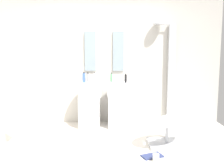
# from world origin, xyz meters

# --- Properties ---
(ground_plane) EXTENTS (4.80, 3.60, 0.04)m
(ground_plane) POSITION_xyz_m (0.00, 0.00, -0.02)
(ground_plane) COLOR silver
(rear_partition) EXTENTS (4.80, 0.10, 2.60)m
(rear_partition) POSITION_xyz_m (0.00, 1.65, 1.30)
(rear_partition) COLOR beige
(rear_partition) RESTS_ON ground_plane
(pedestal_sink_left) EXTENTS (0.45, 0.45, 1.00)m
(pedestal_sink_left) POSITION_xyz_m (-0.29, 1.27, 0.47)
(pedestal_sink_left) COLOR white
(pedestal_sink_left) RESTS_ON ground_plane
(pedestal_sink_right) EXTENTS (0.45, 0.45, 1.00)m
(pedestal_sink_right) POSITION_xyz_m (0.29, 1.27, 0.47)
(pedestal_sink_right) COLOR white
(pedestal_sink_right) RESTS_ON ground_plane
(vanity_mirror_left) EXTENTS (0.22, 0.03, 0.79)m
(vanity_mirror_left) POSITION_xyz_m (-0.29, 1.58, 1.49)
(vanity_mirror_left) COLOR #8C9EA8
(vanity_mirror_right) EXTENTS (0.22, 0.03, 0.79)m
(vanity_mirror_right) POSITION_xyz_m (0.29, 1.58, 1.49)
(vanity_mirror_right) COLOR #8C9EA8
(shower_column) EXTENTS (0.49, 0.24, 2.05)m
(shower_column) POSITION_xyz_m (1.36, 1.53, 1.08)
(shower_column) COLOR #B7BABF
(shower_column) RESTS_ON ground_plane
(lounge_chair) EXTENTS (1.09, 1.10, 0.65)m
(lounge_chair) POSITION_xyz_m (1.01, 0.24, 0.35)
(lounge_chair) COLOR #B7BABF
(lounge_chair) RESTS_ON ground_plane
(towel_rack) EXTENTS (0.37, 0.22, 0.95)m
(towel_rack) POSITION_xyz_m (-1.43, 0.33, 0.63)
(towel_rack) COLOR #B7BABF
(towel_rack) RESTS_ON ground_plane
(area_rug) EXTENTS (1.03, 0.71, 0.01)m
(area_rug) POSITION_xyz_m (0.64, -0.21, 0.01)
(area_rug) COLOR white
(area_rug) RESTS_ON ground_plane
(magazine_navy) EXTENTS (0.33, 0.26, 0.02)m
(magazine_navy) POSITION_xyz_m (0.71, -0.18, 0.02)
(magazine_navy) COLOR navy
(magazine_navy) RESTS_ON area_rug
(coffee_mug) EXTENTS (0.09, 0.09, 0.11)m
(coffee_mug) POSITION_xyz_m (0.73, -0.33, 0.06)
(coffee_mug) COLOR white
(coffee_mug) RESTS_ON area_rug
(soap_bottle_grey) EXTENTS (0.05, 0.05, 0.20)m
(soap_bottle_grey) POSITION_xyz_m (-0.30, 1.15, 0.99)
(soap_bottle_grey) COLOR #99999E
(soap_bottle_grey) RESTS_ON pedestal_sink_left
(soap_bottle_green) EXTENTS (0.04, 0.04, 0.18)m
(soap_bottle_green) POSITION_xyz_m (0.14, 1.29, 0.98)
(soap_bottle_green) COLOR #59996B
(soap_bottle_green) RESTS_ON pedestal_sink_right
(soap_bottle_white) EXTENTS (0.04, 0.04, 0.18)m
(soap_bottle_white) POSITION_xyz_m (-0.19, 1.38, 0.98)
(soap_bottle_white) COLOR white
(soap_bottle_white) RESTS_ON pedestal_sink_left
(soap_bottle_black) EXTENTS (0.04, 0.04, 0.17)m
(soap_bottle_black) POSITION_xyz_m (0.42, 1.17, 0.97)
(soap_bottle_black) COLOR black
(soap_bottle_black) RESTS_ON pedestal_sink_right
(soap_bottle_blue) EXTENTS (0.06, 0.06, 0.20)m
(soap_bottle_blue) POSITION_xyz_m (-0.38, 1.21, 0.99)
(soap_bottle_blue) COLOR #4C72B7
(soap_bottle_blue) RESTS_ON pedestal_sink_left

